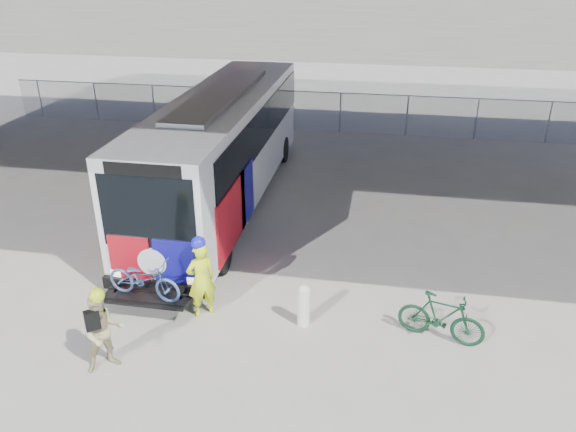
% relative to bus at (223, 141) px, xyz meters
% --- Properties ---
extents(ground, '(160.00, 160.00, 0.00)m').
position_rel_bus_xyz_m(ground, '(2.00, -3.43, -2.11)').
color(ground, '#9E9991').
rests_on(ground, ground).
extents(bus, '(2.67, 13.02, 3.69)m').
position_rel_bus_xyz_m(bus, '(0.00, 0.00, 0.00)').
color(bus, silver).
rests_on(bus, ground).
extents(chainlink_fence, '(30.00, 0.06, 30.00)m').
position_rel_bus_xyz_m(chainlink_fence, '(2.00, 8.57, -0.68)').
color(chainlink_fence, gray).
rests_on(chainlink_fence, ground).
extents(bollard, '(0.27, 0.27, 1.04)m').
position_rel_bus_xyz_m(bollard, '(3.60, -6.32, -1.55)').
color(bollard, white).
rests_on(bollard, ground).
extents(cyclist_hivis, '(0.80, 0.76, 2.01)m').
position_rel_bus_xyz_m(cyclist_hivis, '(1.26, -6.32, -1.14)').
color(cyclist_hivis, '#E1FF1A').
rests_on(cyclist_hivis, ground).
extents(cyclist_tan, '(1.05, 1.01, 1.87)m').
position_rel_bus_xyz_m(cyclist_tan, '(-0.06, -8.42, -1.23)').
color(cyclist_tan, tan).
rests_on(cyclist_tan, ground).
extents(bike_parked, '(1.93, 0.98, 1.11)m').
position_rel_bus_xyz_m(bike_parked, '(6.57, -6.32, -1.55)').
color(bike_parked, '#123822').
rests_on(bike_parked, ground).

